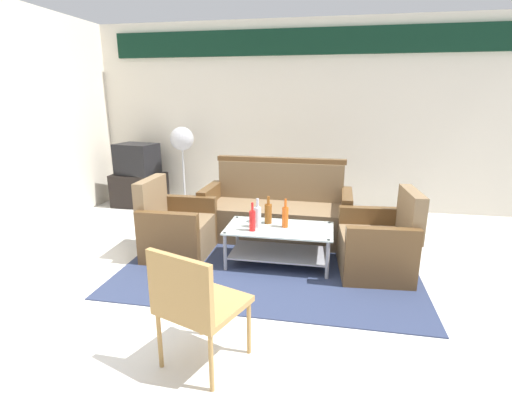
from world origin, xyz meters
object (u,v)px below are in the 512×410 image
cup (255,217)px  pedestal_fan (182,144)px  bottle_red (252,220)px  bottle_clear (257,216)px  television (137,159)px  bottle_orange (285,217)px  armchair_left (176,230)px  bottle_brown (268,213)px  armchair_right (378,246)px  couch (276,213)px  tv_stand (140,190)px  coffee_table (279,240)px  wicker_chair (195,300)px

cup → pedestal_fan: size_ratio=0.08×
pedestal_fan → cup: bearing=-49.5°
cup → bottle_red: bearing=-83.5°
bottle_clear → television: 2.94m
bottle_orange → television: (-2.56, 1.79, 0.23)m
armchair_left → bottle_brown: bearing=92.9°
armchair_left → bottle_red: 0.96m
armchair_left → television: bearing=-143.3°
armchair_left → armchair_right: same height
bottle_brown → pedestal_fan: 2.44m
armchair_left → armchair_right: size_ratio=1.00×
couch → cup: couch is taller
bottle_clear → tv_stand: (-2.28, 1.84, -0.27)m
bottle_clear → cup: 0.19m
bottle_brown → television: size_ratio=0.44×
bottle_clear → television: size_ratio=0.46×
bottle_clear → cup: bearing=110.6°
bottle_brown → television: bearing=144.4°
armchair_right → coffee_table: bearing=85.0°
armchair_left → bottle_brown: armchair_left is taller
coffee_table → bottle_red: 0.38m
coffee_table → television: size_ratio=1.64×
armchair_right → bottle_clear: (-1.22, -0.02, 0.24)m
bottle_brown → bottle_orange: size_ratio=0.98×
cup → bottle_clear: bearing=-69.4°
coffee_table → bottle_brown: (-0.13, 0.12, 0.25)m
armchair_left → pedestal_fan: bearing=-162.3°
armchair_right → wicker_chair: (-1.31, -1.69, 0.21)m
couch → wicker_chair: couch is taller
bottle_orange → couch: bearing=104.2°
armchair_left → coffee_table: bearing=86.5°
bottle_brown → cup: size_ratio=2.98×
pedestal_fan → wicker_chair: pedestal_fan is taller
bottle_clear → pedestal_fan: bearing=129.1°
couch → armchair_right: bearing=145.4°
tv_stand → armchair_right: bearing=-27.5°
tv_stand → television: 0.50m
cup → television: (-2.22, 1.68, 0.30)m
coffee_table → wicker_chair: (-0.31, -1.70, 0.22)m
couch → bottle_orange: bearing=105.3°
bottle_brown → bottle_clear: bearing=-121.0°
bottle_brown → tv_stand: (-2.37, 1.70, -0.26)m
bottle_clear → tv_stand: 2.95m
armchair_left → bottle_clear: armchair_left is taller
bottle_clear → tv_stand: bottle_clear is taller
armchair_right → tv_stand: armchair_right is taller
armchair_left → television: 2.27m
armchair_left → television: television is taller
armchair_right → bottle_brown: bearing=79.0°
bottle_orange → cup: (-0.34, 0.11, -0.07)m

